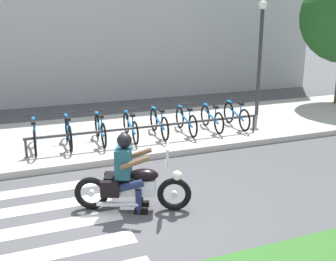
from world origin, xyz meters
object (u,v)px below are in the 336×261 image
at_px(bicycle_6, 212,118).
at_px(bicycle_3, 130,127).
at_px(bicycle_0, 35,136).
at_px(bicycle_7, 236,115).
at_px(bicycle_1, 68,132).
at_px(bicycle_4, 159,123).
at_px(bicycle_5, 186,121).
at_px(rider, 128,167).
at_px(bicycle_2, 100,129).
at_px(street_lamp, 260,48).
at_px(motorcycle, 133,186).
at_px(bike_rack, 152,127).

bearing_deg(bicycle_6, bicycle_3, 179.98).
relative_size(bicycle_0, bicycle_7, 1.04).
distance_m(bicycle_6, bicycle_7, 0.82).
xyz_separation_m(bicycle_1, bicycle_6, (4.12, 0.00, -0.01)).
xyz_separation_m(bicycle_4, bicycle_5, (0.82, 0.00, -0.01)).
relative_size(bicycle_3, bicycle_5, 1.01).
bearing_deg(bicycle_0, bicycle_3, 0.02).
bearing_deg(bicycle_4, bicycle_0, 180.00).
height_order(bicycle_4, bicycle_7, same).
distance_m(rider, bicycle_4, 4.26).
xyz_separation_m(bicycle_1, bicycle_2, (0.82, 0.00, -0.00)).
distance_m(bicycle_4, street_lamp, 4.57).
height_order(bicycle_6, bicycle_7, bicycle_7).
xyz_separation_m(rider, bicycle_6, (3.65, 3.75, -0.32)).
height_order(motorcycle, rider, rider).
distance_m(bicycle_0, bicycle_3, 2.47).
bearing_deg(bicycle_7, bike_rack, -169.14).
distance_m(bicycle_2, bike_rack, 1.36).
bearing_deg(bicycle_1, bicycle_4, 0.00).
bearing_deg(bicycle_4, bike_rack, -126.68).
xyz_separation_m(bicycle_0, bicycle_5, (4.12, 0.00, -0.01)).
relative_size(bicycle_1, bicycle_3, 1.00).
relative_size(motorcycle, street_lamp, 0.51).
height_order(motorcycle, bicycle_3, motorcycle).
relative_size(bicycle_0, bicycle_5, 1.03).
xyz_separation_m(rider, bicycle_1, (-0.47, 3.75, -0.30)).
distance_m(bicycle_6, bike_rack, 2.14).
bearing_deg(rider, bicycle_7, 39.95).
relative_size(bicycle_0, bicycle_2, 1.01).
bearing_deg(bicycle_3, bicycle_0, -179.98).
bearing_deg(rider, bicycle_5, 52.99).
bearing_deg(street_lamp, bicycle_0, -170.79).
xyz_separation_m(bicycle_3, bicycle_4, (0.82, -0.00, 0.02)).
relative_size(bicycle_0, bicycle_6, 1.08).
xyz_separation_m(bicycle_1, street_lamp, (6.47, 1.18, 1.85)).
relative_size(rider, bicycle_6, 0.89).
bearing_deg(bicycle_1, rider, -82.84).
bearing_deg(bicycle_3, bicycle_7, -0.02).
bearing_deg(motorcycle, bike_rack, 64.81).
xyz_separation_m(bicycle_7, street_lamp, (1.53, 1.18, 1.85)).
bearing_deg(bicycle_6, bicycle_7, -0.03).
relative_size(bicycle_4, street_lamp, 0.44).
distance_m(bicycle_1, bicycle_5, 3.30).
relative_size(bicycle_2, bicycle_3, 1.00).
bearing_deg(bicycle_5, bicycle_0, -180.00).
relative_size(bicycle_1, bicycle_6, 1.07).
height_order(bicycle_5, street_lamp, street_lamp).
xyz_separation_m(motorcycle, bike_rack, (1.52, 3.23, 0.13)).
xyz_separation_m(motorcycle, bicycle_5, (2.76, 3.78, 0.05)).
xyz_separation_m(motorcycle, bicycle_2, (0.28, 3.78, 0.05)).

